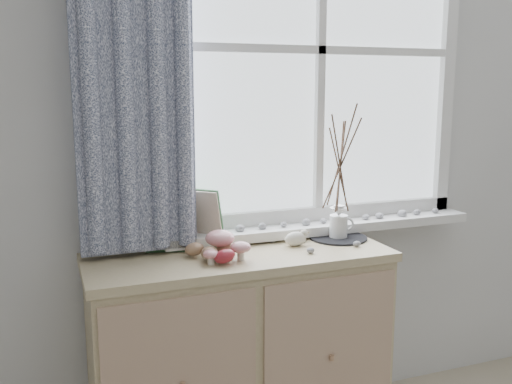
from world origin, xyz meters
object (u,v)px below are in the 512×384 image
botanical_book (187,220)px  toadstool_cluster (224,243)px  twig_pitcher (340,161)px  sideboard (241,354)px

botanical_book → toadstool_cluster: bearing=-38.8°
twig_pitcher → toadstool_cluster: bearing=-151.7°
sideboard → botanical_book: bearing=148.1°
sideboard → toadstool_cluster: toadstool_cluster is taller
twig_pitcher → botanical_book: bearing=-166.6°
botanical_book → twig_pitcher: (0.65, -0.05, 0.21)m
botanical_book → toadstool_cluster: botanical_book is taller
sideboard → twig_pitcher: (0.47, 0.06, 0.76)m
sideboard → toadstool_cluster: bearing=-153.9°
toadstool_cluster → twig_pitcher: bearing=10.7°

